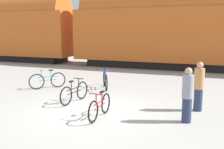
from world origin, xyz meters
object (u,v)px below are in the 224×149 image
(bicycle_maroon, at_px, (100,107))
(freight_train, at_px, (156,27))
(bicycle_teal, at_px, (48,80))
(bicycle_blue, at_px, (105,80))
(person_in_grey, at_px, (187,95))
(person_in_tan, at_px, (199,86))
(bicycle_black, at_px, (74,93))

(bicycle_maroon, bearing_deg, freight_train, 92.86)
(bicycle_maroon, height_order, bicycle_teal, bicycle_teal)
(freight_train, relative_size, bicycle_maroon, 22.86)
(freight_train, xyz_separation_m, bicycle_blue, (-0.82, -7.83, -2.59))
(bicycle_blue, height_order, bicycle_teal, bicycle_blue)
(bicycle_maroon, distance_m, person_in_grey, 2.73)
(freight_train, relative_size, bicycle_blue, 24.59)
(freight_train, bearing_deg, bicycle_teal, -111.40)
(bicycle_maroon, relative_size, person_in_grey, 0.99)
(freight_train, xyz_separation_m, person_in_tan, (3.48, -9.88, -2.13))
(freight_train, bearing_deg, person_in_tan, -70.60)
(bicycle_maroon, bearing_deg, bicycle_black, 141.14)
(bicycle_black, distance_m, person_in_grey, 4.35)
(person_in_grey, bearing_deg, bicycle_maroon, 21.86)
(bicycle_black, relative_size, person_in_grey, 1.05)
(person_in_tan, bearing_deg, person_in_grey, -59.67)
(freight_train, xyz_separation_m, bicycle_maroon, (0.59, -11.76, -2.62))
(bicycle_teal, xyz_separation_m, person_in_tan, (6.91, -1.13, 0.47))
(bicycle_black, height_order, person_in_tan, person_in_tan)
(person_in_grey, bearing_deg, bicycle_teal, -10.38)
(bicycle_black, xyz_separation_m, bicycle_maroon, (1.63, -1.32, -0.02))
(bicycle_blue, xyz_separation_m, bicycle_teal, (-2.60, -0.92, -0.01))
(bicycle_blue, distance_m, person_in_grey, 5.28)
(bicycle_teal, bearing_deg, person_in_tan, -9.28)
(bicycle_black, bearing_deg, bicycle_teal, 144.57)
(person_in_tan, bearing_deg, bicycle_black, -131.22)
(freight_train, distance_m, person_in_tan, 10.69)
(bicycle_maroon, bearing_deg, person_in_grey, 11.95)
(freight_train, height_order, person_in_tan, freight_train)
(freight_train, relative_size, bicycle_teal, 28.98)
(person_in_tan, bearing_deg, freight_train, 151.04)
(freight_train, bearing_deg, bicycle_maroon, -87.14)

